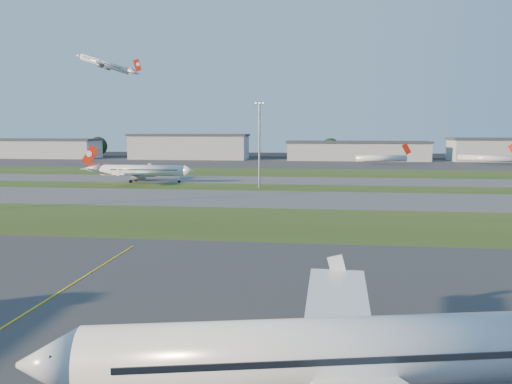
% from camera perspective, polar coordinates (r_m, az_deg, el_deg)
% --- Properties ---
extents(grass_strip_a, '(300.00, 34.00, 0.01)m').
position_cam_1_polar(grass_strip_a, '(99.67, -12.04, -3.12)').
color(grass_strip_a, '#2F4316').
rests_on(grass_strip_a, ground).
extents(taxiway_a, '(300.00, 32.00, 0.01)m').
position_cam_1_polar(taxiway_a, '(130.91, -7.33, -0.61)').
color(taxiway_a, '#515154').
rests_on(taxiway_a, ground).
extents(grass_strip_b, '(300.00, 18.00, 0.01)m').
position_cam_1_polar(grass_strip_b, '(155.06, -5.04, 0.61)').
color(grass_strip_b, '#2F4316').
rests_on(grass_strip_b, ground).
extents(taxiway_b, '(300.00, 26.00, 0.01)m').
position_cam_1_polar(taxiway_b, '(176.51, -3.55, 1.41)').
color(taxiway_b, '#515154').
rests_on(taxiway_b, ground).
extents(grass_strip_c, '(300.00, 40.00, 0.01)m').
position_cam_1_polar(grass_strip_c, '(208.90, -1.88, 2.30)').
color(grass_strip_c, '#2F4316').
rests_on(grass_strip_c, ground).
extents(apron_far, '(400.00, 80.00, 0.01)m').
position_cam_1_polar(apron_far, '(268.17, 0.11, 3.35)').
color(apron_far, '#333335').
rests_on(apron_far, ground).
extents(yellow_line, '(0.25, 60.00, 0.02)m').
position_cam_1_polar(yellow_line, '(52.00, -26.00, -13.18)').
color(yellow_line, gold).
rests_on(yellow_line, ground).
extents(airliner_parked, '(38.98, 32.73, 12.31)m').
position_cam_1_polar(airliner_parked, '(31.50, 12.08, -17.56)').
color(airliner_parked, white).
rests_on(airliner_parked, ground).
extents(airliner_taxiing, '(35.77, 30.38, 11.17)m').
position_cam_1_polar(airliner_taxiing, '(171.43, -12.93, 2.39)').
color(airliner_taxiing, white).
rests_on(airliner_taxiing, ground).
extents(airliner_departing, '(33.01, 27.95, 10.30)m').
position_cam_1_polar(airliner_departing, '(282.96, -16.83, 13.80)').
color(airliner_departing, white).
extents(mini_jet_near, '(28.44, 7.81, 9.48)m').
position_cam_1_polar(mini_jet_near, '(261.61, 14.14, 3.77)').
color(mini_jet_near, white).
rests_on(mini_jet_near, ground).
extents(mini_jet_far, '(25.28, 16.45, 9.48)m').
position_cam_1_polar(mini_jet_far, '(279.75, 24.70, 3.54)').
color(mini_jet_far, white).
rests_on(mini_jet_far, ground).
extents(light_mast_centre, '(3.20, 0.70, 25.80)m').
position_cam_1_polar(light_mast_centre, '(149.67, 0.39, 6.09)').
color(light_mast_centre, gray).
rests_on(light_mast_centre, ground).
extents(hangar_far_west, '(91.80, 23.00, 12.20)m').
position_cam_1_polar(hangar_far_west, '(347.56, -24.68, 4.57)').
color(hangar_far_west, '#94979C').
rests_on(hangar_far_west, ground).
extents(hangar_west, '(71.40, 23.00, 15.20)m').
position_cam_1_polar(hangar_west, '(305.76, -7.63, 5.18)').
color(hangar_west, '#94979C').
rests_on(hangar_west, ground).
extents(hangar_east, '(81.60, 23.00, 11.20)m').
position_cam_1_polar(hangar_east, '(296.73, 11.47, 4.66)').
color(hangar_east, '#94979C').
rests_on(hangar_east, ground).
extents(tree_west, '(12.10, 12.10, 13.20)m').
position_cam_1_polar(tree_west, '(341.88, -17.62, 5.02)').
color(tree_west, black).
rests_on(tree_west, ground).
extents(tree_mid_west, '(9.90, 9.90, 10.80)m').
position_cam_1_polar(tree_mid_west, '(311.30, -2.64, 4.94)').
color(tree_mid_west, black).
rests_on(tree_mid_west, ground).
extents(tree_mid_east, '(11.55, 11.55, 12.60)m').
position_cam_1_polar(tree_mid_east, '(309.91, 8.50, 5.04)').
color(tree_mid_east, black).
rests_on(tree_mid_east, ground).
extents(tree_east, '(10.45, 10.45, 11.40)m').
position_cam_1_polar(tree_east, '(318.73, 22.15, 4.53)').
color(tree_east, black).
rests_on(tree_east, ground).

